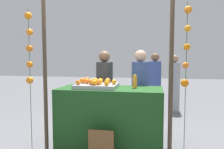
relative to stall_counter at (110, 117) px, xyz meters
The scene contains 29 objects.
ground_plane 0.47m from the stall_counter, ahead, with size 24.00×24.00×0.00m, color slate.
stall_counter is the anchor object (origin of this frame).
orange_tray 0.54m from the stall_counter, behind, with size 0.65×0.52×0.06m, color #9EA0A5.
orange_0 0.64m from the stall_counter, behind, with size 0.08×0.08×0.08m, color orange.
orange_1 0.65m from the stall_counter, 161.73° to the left, with size 0.08×0.08×0.08m, color orange.
orange_2 0.68m from the stall_counter, behind, with size 0.08×0.08×0.08m, color orange.
orange_3 0.60m from the stall_counter, 95.49° to the right, with size 0.07×0.07×0.07m, color orange.
orange_4 0.59m from the stall_counter, 118.37° to the left, with size 0.09×0.09×0.09m, color orange.
orange_5 0.66m from the stall_counter, 147.00° to the left, with size 0.07×0.07×0.07m, color orange.
orange_6 0.61m from the stall_counter, 148.13° to the left, with size 0.08×0.08×0.08m, color orange.
orange_7 0.57m from the stall_counter, 22.81° to the right, with size 0.08×0.08×0.08m, color orange.
orange_8 0.74m from the stall_counter, behind, with size 0.09×0.09×0.09m, color orange.
orange_9 0.65m from the stall_counter, 154.31° to the right, with size 0.09×0.09×0.09m, color orange.
orange_10 0.57m from the stall_counter, 137.00° to the right, with size 0.08×0.08×0.08m, color orange.
orange_11 0.76m from the stall_counter, 159.86° to the right, with size 0.08×0.08×0.08m, color orange.
orange_12 0.60m from the stall_counter, 144.92° to the right, with size 0.09×0.09×0.09m, color orange.
orange_13 0.64m from the stall_counter, 135.30° to the right, with size 0.08×0.08×0.08m, color orange.
orange_14 0.61m from the stall_counter, 163.37° to the right, with size 0.09×0.09×0.09m, color orange.
orange_15 0.73m from the stall_counter, 161.55° to the left, with size 0.09×0.09×0.09m, color orange.
juice_bottle 0.69m from the stall_counter, ahead, with size 0.07×0.07×0.21m.
chalkboard_sign 0.60m from the stall_counter, 92.37° to the right, with size 0.35×0.03×0.45m.
vendor_left 0.67m from the stall_counter, 111.00° to the left, with size 0.31×0.31×1.54m.
vendor_right 0.75m from the stall_counter, 51.86° to the left, with size 0.31×0.31×1.55m.
crowd_person_0 2.36m from the stall_counter, 72.26° to the left, with size 0.31×0.31×1.53m.
crowd_person_1 2.87m from the stall_counter, 64.69° to the left, with size 0.30×0.30×1.49m.
canopy_post_left 1.20m from the stall_counter, 155.47° to the right, with size 0.06×0.06×2.33m, color #473828.
canopy_post_right 1.20m from the stall_counter, 24.53° to the right, with size 0.06×0.06×2.33m, color #473828.
garland_strand_left 1.60m from the stall_counter, 158.05° to the right, with size 0.11×0.12×2.11m.
garland_strand_right 1.55m from the stall_counter, 20.65° to the right, with size 0.12×0.12×2.11m.
Camera 1 is at (0.65, -3.28, 1.40)m, focal length 34.39 mm.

